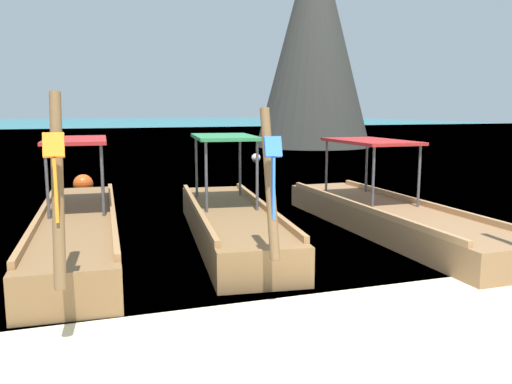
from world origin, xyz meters
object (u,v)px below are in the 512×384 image
(longtail_boat_orange_ribbon, at_px, (78,228))
(mooring_buoy_far, at_px, (256,158))
(longtail_boat_blue_ribbon, at_px, (231,221))
(longtail_boat_pink_ribbon, at_px, (390,216))
(mooring_buoy_near, at_px, (83,184))
(karst_rock, at_px, (316,39))

(longtail_boat_orange_ribbon, xyz_separation_m, mooring_buoy_far, (7.36, 12.35, -0.14))
(longtail_boat_blue_ribbon, distance_m, longtail_boat_pink_ribbon, 3.04)
(mooring_buoy_near, height_order, mooring_buoy_far, mooring_buoy_near)
(longtail_boat_orange_ribbon, xyz_separation_m, longtail_boat_pink_ribbon, (5.58, -0.65, -0.03))
(longtail_boat_blue_ribbon, height_order, karst_rock, karst_rock)
(longtail_boat_orange_ribbon, xyz_separation_m, longtail_boat_blue_ribbon, (2.56, -0.29, -0.00))
(mooring_buoy_near, relative_size, mooring_buoy_far, 1.36)
(longtail_boat_orange_ribbon, distance_m, mooring_buoy_near, 5.94)
(mooring_buoy_near, bearing_deg, mooring_buoy_far, 41.83)
(karst_rock, distance_m, mooring_buoy_near, 20.90)
(longtail_boat_pink_ribbon, bearing_deg, mooring_buoy_near, 129.26)
(longtail_boat_blue_ribbon, xyz_separation_m, mooring_buoy_near, (-2.37, 6.23, -0.07))
(longtail_boat_pink_ribbon, bearing_deg, longtail_boat_blue_ribbon, 173.19)
(longtail_boat_pink_ribbon, distance_m, mooring_buoy_near, 8.51)
(longtail_boat_blue_ribbon, bearing_deg, karst_rock, 61.43)
(mooring_buoy_near, bearing_deg, longtail_boat_blue_ribbon, -69.18)
(mooring_buoy_near, xyz_separation_m, mooring_buoy_far, (7.16, 6.41, -0.07))
(longtail_boat_orange_ribbon, distance_m, longtail_boat_blue_ribbon, 2.58)
(longtail_boat_pink_ribbon, relative_size, karst_rock, 0.54)
(longtail_boat_orange_ribbon, relative_size, karst_rock, 0.55)
(longtail_boat_orange_ribbon, relative_size, mooring_buoy_far, 18.29)
(mooring_buoy_far, bearing_deg, longtail_boat_blue_ribbon, -110.77)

